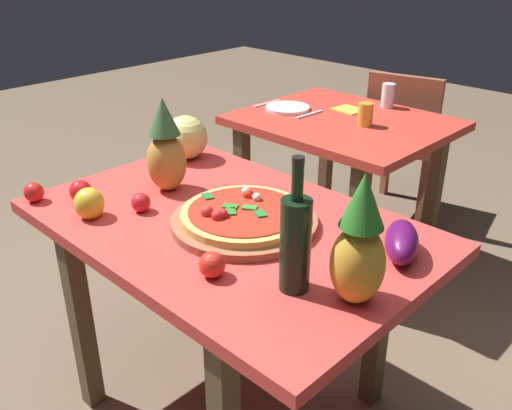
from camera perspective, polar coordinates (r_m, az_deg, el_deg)
The scene contains 22 objects.
ground_plane at distance 2.14m, azimuth -2.44°, elevation -19.18°, with size 10.00×10.00×0.00m, color brown.
display_table at distance 1.75m, azimuth -2.83°, elevation -4.32°, with size 1.23×0.80×0.73m.
background_table at distance 2.74m, azimuth 8.79°, elevation 6.50°, with size 0.95×0.79×0.73m.
dining_chair at distance 3.28m, azimuth 15.00°, elevation 6.76°, with size 0.48×0.48×0.85m.
pizza_board at distance 1.67m, azimuth -1.20°, elevation -1.70°, with size 0.44×0.44×0.03m, color #95573B.
pizza at distance 1.66m, azimuth -1.21°, elevation -0.86°, with size 0.38×0.38×0.06m.
wine_bottle at distance 1.33m, azimuth 4.05°, elevation -3.79°, with size 0.08×0.08×0.35m.
pineapple_left at distance 1.29m, azimuth 10.51°, elevation -4.16°, with size 0.13×0.13×0.33m.
pineapple_right at distance 1.88m, azimuth -9.23°, elevation 5.63°, with size 0.13×0.13×0.32m.
melon at distance 2.17m, azimuth -7.21°, elevation 6.88°, with size 0.17×0.17×0.17m, color #D8D774.
bell_pepper at distance 1.78m, azimuth -16.69°, elevation 0.15°, with size 0.09×0.09×0.10m, color yellow.
eggplant at distance 1.55m, azimuth 14.67°, elevation -3.64°, with size 0.20×0.09×0.09m, color #4F0F4A.
tomato_by_bottle at distance 1.95m, azimuth -21.77°, elevation 1.21°, with size 0.06×0.06×0.06m, color red.
tomato_beside_pepper at distance 1.42m, azimuth -4.51°, elevation -6.11°, with size 0.07×0.07×0.07m, color red.
tomato_at_corner at distance 1.78m, azimuth -11.70°, elevation 0.25°, with size 0.06×0.06×0.06m, color red.
tomato_near_board at distance 1.90m, azimuth -17.51°, elevation 1.36°, with size 0.07×0.07×0.07m, color red.
drinking_glass_juice at distance 2.60m, azimuth 11.13°, elevation 9.09°, with size 0.07×0.07×0.11m, color gold.
drinking_glass_water at distance 2.92m, azimuth 13.35°, elevation 10.85°, with size 0.07×0.07×0.12m, color silver.
dinner_plate at distance 2.82m, azimuth 3.26°, elevation 9.89°, with size 0.22×0.22×0.02m, color white.
fork_utensil at distance 2.91m, azimuth 1.16°, elevation 10.35°, with size 0.02×0.18×0.01m, color silver.
knife_utensil at distance 2.74m, azimuth 5.49°, elevation 9.21°, with size 0.02×0.18×0.01m, color silver.
napkin_folded at distance 2.84m, azimuth 9.48°, elevation 9.60°, with size 0.14×0.12×0.01m, color yellow.
Camera 1 is at (1.11, -1.02, 1.51)m, focal length 39.10 mm.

